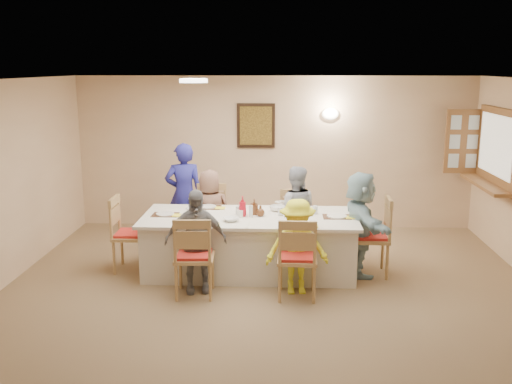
{
  "coord_description": "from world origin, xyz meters",
  "views": [
    {
      "loc": [
        0.15,
        -5.82,
        2.66
      ],
      "look_at": [
        -0.2,
        1.4,
        1.05
      ],
      "focal_mm": 40.0,
      "sensor_mm": 36.0,
      "label": 1
    }
  ],
  "objects_px": {
    "chair_back_right": "(295,223)",
    "diner_front_left": "(196,241)",
    "chair_right_end": "(370,236)",
    "chair_front_right": "(297,257)",
    "chair_left_end": "(132,234)",
    "diner_front_right": "(297,247)",
    "dining_table": "(250,244)",
    "chair_back_left": "(211,219)",
    "diner_back_left": "(210,213)",
    "diner_right_end": "(360,224)",
    "diner_back_right": "(295,212)",
    "serving_hatch": "(498,149)",
    "chair_front_left": "(194,255)",
    "condiment_ketchup": "(243,206)",
    "caregiver": "(184,194)"
  },
  "relations": [
    {
      "from": "chair_front_right",
      "to": "diner_back_left",
      "type": "xyz_separation_m",
      "value": [
        -1.2,
        1.48,
        0.13
      ]
    },
    {
      "from": "chair_back_right",
      "to": "diner_front_right",
      "type": "bearing_deg",
      "value": -94.46
    },
    {
      "from": "dining_table",
      "to": "chair_back_right",
      "type": "distance_m",
      "value": 1.0
    },
    {
      "from": "diner_right_end",
      "to": "condiment_ketchup",
      "type": "distance_m",
      "value": 1.53
    },
    {
      "from": "chair_back_right",
      "to": "chair_front_left",
      "type": "bearing_deg",
      "value": -131.32
    },
    {
      "from": "chair_left_end",
      "to": "chair_front_left",
      "type": "bearing_deg",
      "value": -131.11
    },
    {
      "from": "diner_right_end",
      "to": "condiment_ketchup",
      "type": "relative_size",
      "value": 5.17
    },
    {
      "from": "dining_table",
      "to": "diner_back_right",
      "type": "bearing_deg",
      "value": 48.58
    },
    {
      "from": "chair_right_end",
      "to": "chair_left_end",
      "type": "bearing_deg",
      "value": -88.59
    },
    {
      "from": "diner_back_left",
      "to": "chair_back_left",
      "type": "bearing_deg",
      "value": -101.91
    },
    {
      "from": "chair_back_right",
      "to": "diner_front_left",
      "type": "xyz_separation_m",
      "value": [
        -1.2,
        -1.48,
        0.17
      ]
    },
    {
      "from": "chair_front_left",
      "to": "diner_front_left",
      "type": "height_order",
      "value": "diner_front_left"
    },
    {
      "from": "diner_front_left",
      "to": "caregiver",
      "type": "height_order",
      "value": "caregiver"
    },
    {
      "from": "dining_table",
      "to": "chair_back_left",
      "type": "bearing_deg",
      "value": 126.87
    },
    {
      "from": "chair_front_left",
      "to": "diner_back_left",
      "type": "relative_size",
      "value": 0.8
    },
    {
      "from": "chair_right_end",
      "to": "diner_front_left",
      "type": "relative_size",
      "value": 0.82
    },
    {
      "from": "chair_front_right",
      "to": "diner_front_right",
      "type": "distance_m",
      "value": 0.14
    },
    {
      "from": "chair_front_right",
      "to": "dining_table",
      "type": "bearing_deg",
      "value": -51.51
    },
    {
      "from": "chair_front_left",
      "to": "chair_left_end",
      "type": "relative_size",
      "value": 0.98
    },
    {
      "from": "chair_front_left",
      "to": "diner_back_right",
      "type": "relative_size",
      "value": 0.76
    },
    {
      "from": "diner_front_right",
      "to": "chair_back_right",
      "type": "bearing_deg",
      "value": 82.9
    },
    {
      "from": "chair_left_end",
      "to": "diner_back_right",
      "type": "height_order",
      "value": "diner_back_right"
    },
    {
      "from": "chair_front_right",
      "to": "chair_back_left",
      "type": "bearing_deg",
      "value": -51.51
    },
    {
      "from": "serving_hatch",
      "to": "caregiver",
      "type": "relative_size",
      "value": 0.97
    },
    {
      "from": "chair_front_left",
      "to": "chair_left_end",
      "type": "distance_m",
      "value": 1.24
    },
    {
      "from": "condiment_ketchup",
      "to": "diner_back_left",
      "type": "bearing_deg",
      "value": 126.13
    },
    {
      "from": "chair_left_end",
      "to": "diner_front_right",
      "type": "distance_m",
      "value": 2.26
    },
    {
      "from": "diner_front_left",
      "to": "diner_front_right",
      "type": "distance_m",
      "value": 1.2
    },
    {
      "from": "chair_back_right",
      "to": "diner_front_left",
      "type": "bearing_deg",
      "value": -133.49
    },
    {
      "from": "chair_back_left",
      "to": "diner_back_right",
      "type": "distance_m",
      "value": 1.22
    },
    {
      "from": "diner_front_right",
      "to": "chair_front_right",
      "type": "bearing_deg",
      "value": -97.1
    },
    {
      "from": "diner_back_left",
      "to": "diner_front_left",
      "type": "distance_m",
      "value": 1.36
    },
    {
      "from": "diner_right_end",
      "to": "chair_back_left",
      "type": "bearing_deg",
      "value": 57.27
    },
    {
      "from": "diner_back_right",
      "to": "diner_right_end",
      "type": "distance_m",
      "value": 1.07
    },
    {
      "from": "diner_back_left",
      "to": "diner_right_end",
      "type": "bearing_deg",
      "value": 149.48
    },
    {
      "from": "chair_right_end",
      "to": "diner_back_right",
      "type": "xyz_separation_m",
      "value": [
        -0.95,
        0.68,
        0.13
      ]
    },
    {
      "from": "chair_back_left",
      "to": "condiment_ketchup",
      "type": "height_order",
      "value": "condiment_ketchup"
    },
    {
      "from": "chair_front_right",
      "to": "diner_back_right",
      "type": "height_order",
      "value": "diner_back_right"
    },
    {
      "from": "caregiver",
      "to": "chair_right_end",
      "type": "bearing_deg",
      "value": 143.78
    },
    {
      "from": "chair_right_end",
      "to": "chair_front_right",
      "type": "bearing_deg",
      "value": -48.49
    },
    {
      "from": "chair_left_end",
      "to": "condiment_ketchup",
      "type": "height_order",
      "value": "condiment_ketchup"
    },
    {
      "from": "dining_table",
      "to": "chair_front_left",
      "type": "distance_m",
      "value": 1.01
    },
    {
      "from": "diner_front_left",
      "to": "caregiver",
      "type": "distance_m",
      "value": 1.89
    },
    {
      "from": "chair_front_right",
      "to": "condiment_ketchup",
      "type": "xyz_separation_m",
      "value": [
        -0.69,
        0.78,
        0.4
      ]
    },
    {
      "from": "chair_left_end",
      "to": "chair_right_end",
      "type": "height_order",
      "value": "chair_right_end"
    },
    {
      "from": "chair_front_right",
      "to": "chair_left_end",
      "type": "xyz_separation_m",
      "value": [
        -2.15,
        0.8,
        0.01
      ]
    },
    {
      "from": "chair_back_left",
      "to": "chair_front_left",
      "type": "distance_m",
      "value": 1.6
    },
    {
      "from": "caregiver",
      "to": "condiment_ketchup",
      "type": "relative_size",
      "value": 5.91
    },
    {
      "from": "chair_back_right",
      "to": "chair_front_right",
      "type": "distance_m",
      "value": 1.6
    },
    {
      "from": "serving_hatch",
      "to": "chair_back_left",
      "type": "xyz_separation_m",
      "value": [
        -4.09,
        -0.32,
        -1.01
      ]
    }
  ]
}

